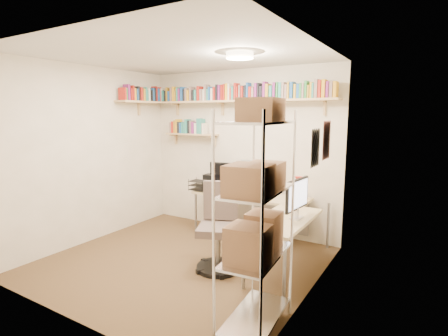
# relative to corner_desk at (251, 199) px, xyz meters

# --- Properties ---
(ground) EXTENTS (3.20, 3.20, 0.00)m
(ground) POSITION_rel_corner_desk_xyz_m (-0.48, -0.96, -0.66)
(ground) COLOR #47321E
(ground) RESTS_ON ground
(room_shell) EXTENTS (3.24, 3.04, 2.52)m
(room_shell) POSITION_rel_corner_desk_xyz_m (-0.47, -0.96, 0.89)
(room_shell) COLOR beige
(room_shell) RESTS_ON ground
(wall_shelves) EXTENTS (3.12, 1.09, 0.80)m
(wall_shelves) POSITION_rel_corner_desk_xyz_m (-0.86, 0.34, 1.37)
(wall_shelves) COLOR tan
(wall_shelves) RESTS_ON ground
(corner_desk) EXTENTS (2.06, 1.70, 1.16)m
(corner_desk) POSITION_rel_corner_desk_xyz_m (0.00, 0.00, 0.00)
(corner_desk) COLOR tan
(corner_desk) RESTS_ON ground
(office_chair) EXTENTS (0.60, 0.60, 1.03)m
(office_chair) POSITION_rel_corner_desk_xyz_m (0.01, -0.86, -0.23)
(office_chair) COLOR black
(office_chair) RESTS_ON ground
(wire_rack) EXTENTS (0.46, 0.84, 1.95)m
(wire_rack) POSITION_rel_corner_desk_xyz_m (0.95, -1.78, 0.50)
(wire_rack) COLOR silver
(wire_rack) RESTS_ON ground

